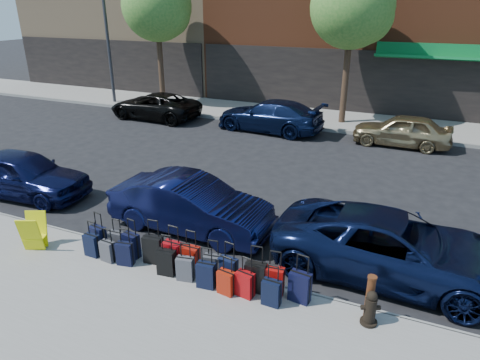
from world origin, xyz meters
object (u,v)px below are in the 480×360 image
at_px(car_far_1, 270,116).
at_px(car_near_1, 191,205).
at_px(display_rack, 34,232).
at_px(car_near_2, 392,247).
at_px(tree_left, 159,8).
at_px(car_far_2, 402,130).
at_px(tree_center, 355,9).
at_px(car_far_0, 155,106).
at_px(bollard, 370,297).
at_px(streetlight, 109,22).
at_px(suitcase_front_5, 190,259).
at_px(car_near_0, 23,174).
at_px(fire_hydrant, 370,309).

bearing_deg(car_far_1, car_near_1, 13.29).
height_order(display_rack, car_near_2, car_near_2).
distance_m(tree_left, car_far_2, 14.35).
relative_size(tree_center, car_far_0, 1.50).
bearing_deg(bollard, streetlight, 140.70).
bearing_deg(bollard, car_near_1, 158.54).
distance_m(tree_center, car_far_2, 6.02).
xyz_separation_m(tree_center, car_near_2, (3.37, -12.42, -4.70)).
xyz_separation_m(streetlight, bollard, (16.60, -13.58, -4.03)).
bearing_deg(suitcase_front_5, streetlight, 133.59).
bearing_deg(car_near_0, streetlight, 21.80).
distance_m(tree_center, car_near_0, 15.40).
bearing_deg(tree_center, car_far_0, -164.17).
relative_size(tree_left, bollard, 7.77).
distance_m(display_rack, car_near_0, 3.88).
height_order(tree_center, car_far_1, tree_center).
bearing_deg(car_far_0, car_near_0, 12.29).
bearing_deg(display_rack, car_near_2, -5.35).
xyz_separation_m(tree_center, suitcase_front_5, (-0.66, -14.27, -4.95)).
distance_m(streetlight, car_near_1, 17.00).
relative_size(tree_left, car_near_1, 1.65).
bearing_deg(display_rack, tree_center, 50.02).
relative_size(tree_center, car_near_1, 1.65).
bearing_deg(car_far_0, tree_left, -155.45).
bearing_deg(car_near_0, bollard, -103.56).
xyz_separation_m(car_far_0, car_far_1, (6.32, 0.16, 0.07)).
relative_size(tree_left, suitcase_front_5, 7.36).
bearing_deg(suitcase_front_5, car_near_0, 166.36).
relative_size(streetlight, car_far_1, 1.57).
xyz_separation_m(tree_left, suitcase_front_5, (9.84, -14.27, -4.95)).
height_order(tree_left, car_far_0, tree_left).
height_order(car_near_2, car_far_0, car_near_2).
distance_m(car_near_0, car_far_1, 11.02).
bearing_deg(car_far_2, tree_left, -99.52).
bearing_deg(streetlight, fire_hydrant, -39.49).
distance_m(streetlight, bollard, 21.82).
xyz_separation_m(suitcase_front_5, fire_hydrant, (3.87, -0.15, 0.02)).
bearing_deg(display_rack, car_far_0, 88.50).
height_order(car_near_2, car_far_1, car_far_1).
xyz_separation_m(streetlight, car_near_2, (16.81, -11.72, -3.94)).
relative_size(suitcase_front_5, car_far_0, 0.20).
relative_size(car_far_0, car_far_1, 0.95).
xyz_separation_m(tree_left, car_far_1, (7.42, -2.50, -4.67)).
height_order(car_near_0, car_far_2, car_near_0).
relative_size(bollard, car_near_2, 0.18).
xyz_separation_m(tree_left, bollard, (13.66, -14.28, -4.78)).
xyz_separation_m(suitcase_front_5, car_near_0, (-6.96, 1.73, 0.27)).
xyz_separation_m(car_near_0, car_far_1, (4.54, 10.04, 0.01)).
bearing_deg(car_near_0, suitcase_front_5, -108.34).
bearing_deg(car_near_2, display_rack, 109.47).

